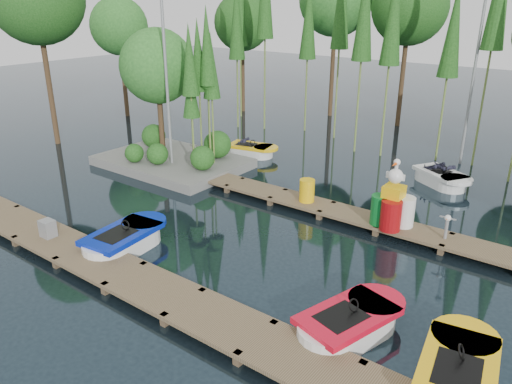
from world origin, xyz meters
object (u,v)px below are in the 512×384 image
Objects in this scene: island at (168,92)px; yellow_barrel at (307,190)px; utility_cabinet at (48,228)px; boat_red at (349,324)px; boat_yellow_far at (251,150)px; drum_cluster at (392,207)px; boat_blue at (124,241)px.

island reaches higher than yellow_barrel.
boat_red is at bearing 9.80° from utility_cabinet.
boat_red is at bearing -34.82° from boat_yellow_far.
island reaches higher than drum_cluster.
drum_cluster reaches higher than boat_yellow_far.
boat_blue is 7.15m from boat_red.
boat_yellow_far is (2.10, 3.02, -2.92)m from island.
utility_cabinet is 0.66× the size of yellow_barrel.
island is 8.67m from boat_blue.
island is 4.69m from boat_yellow_far.
island is at bearing 174.92° from drum_cluster.
island reaches higher than boat_red.
boat_yellow_far is 6.63m from yellow_barrel.
utility_cabinet is at bearing -70.11° from island.
boat_yellow_far is 9.47m from drum_cluster.
utility_cabinet is at bearing -155.39° from boat_blue.
boat_red is (11.96, -6.21, -2.91)m from island.
boat_red is 13.50m from boat_yellow_far.
drum_cluster is at bearing -2.86° from yellow_barrel.
island is 2.23× the size of boat_blue.
boat_blue is at bearing -114.82° from yellow_barrel.
boat_blue is 10.00m from boat_yellow_far.
boat_red is 5.46m from drum_cluster.
island is 2.19× the size of boat_red.
boat_red is at bearing -27.46° from island.
island is at bearing 173.99° from yellow_barrel.
boat_yellow_far reaches higher than boat_red.
boat_blue is 6.41m from yellow_barrel.
island is 12.96× the size of utility_cabinet.
boat_red is at bearing -50.63° from yellow_barrel.
boat_blue is 2.35m from utility_cabinet.
boat_red is 1.41× the size of drum_cluster.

